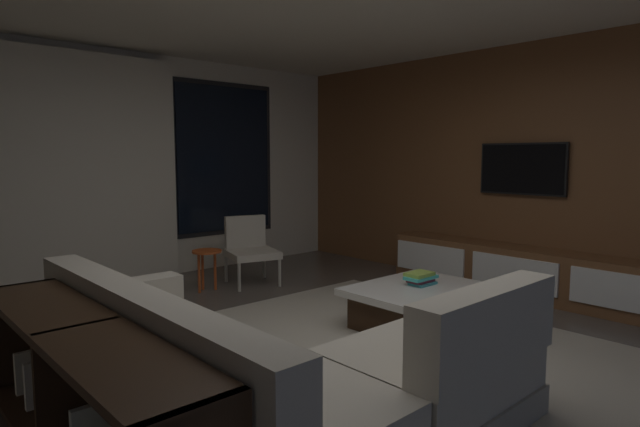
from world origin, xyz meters
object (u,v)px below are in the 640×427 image
book_stack_on_coffee_table (421,278)px  mounted_tv (522,169)px  accent_chair_near_window (250,246)px  coffee_table (430,309)px  console_table_behind_couch (81,394)px  media_console (528,274)px  sectional_couch (263,374)px  side_stool (206,258)px

book_stack_on_coffee_table → mounted_tv: bearing=-0.6°
accent_chair_near_window → mounted_tv: (1.97, -2.31, 0.92)m
coffee_table → accent_chair_near_window: size_ratio=1.49×
coffee_table → console_table_behind_couch: 2.93m
book_stack_on_coffee_table → mounted_tv: (1.75, -0.02, 0.93)m
book_stack_on_coffee_table → console_table_behind_couch: bearing=-173.1°
media_console → console_table_behind_couch: 4.57m
coffee_table → console_table_behind_couch: console_table_behind_couch is taller
sectional_couch → side_stool: bearing=65.4°
sectional_couch → book_stack_on_coffee_table: sectional_couch is taller
mounted_tv → console_table_behind_couch: size_ratio=0.46×
coffee_table → side_stool: side_stool is taller
coffee_table → book_stack_on_coffee_table: (0.08, 0.17, 0.23)m
coffee_table → mounted_tv: 2.17m
accent_chair_near_window → book_stack_on_coffee_table: bearing=-84.3°
mounted_tv → console_table_behind_couch: bearing=-175.9°
sectional_couch → console_table_behind_couch: size_ratio=1.19×
book_stack_on_coffee_table → side_stool: 2.43m
coffee_table → mounted_tv: bearing=4.6°
side_stool → mounted_tv: (2.55, -2.31, 0.98)m
accent_chair_near_window → console_table_behind_couch: 3.83m
coffee_table → media_console: (1.65, -0.05, 0.06)m
side_stool → coffee_table: bearing=-73.6°
sectional_couch → media_console: sectional_couch is taller
console_table_behind_couch → side_stool: bearing=50.5°
side_stool → media_console: size_ratio=0.15×
side_stool → console_table_behind_couch: (-2.19, -2.65, 0.05)m
sectional_couch → console_table_behind_couch: sectional_couch is taller
sectional_couch → media_console: 3.66m
book_stack_on_coffee_table → coffee_table: bearing=-115.7°
coffee_table → book_stack_on_coffee_table: size_ratio=3.88×
book_stack_on_coffee_table → accent_chair_near_window: accent_chair_near_window is taller
sectional_couch → mounted_tv: 4.00m
sectional_couch → media_console: size_ratio=0.81×
side_stool → console_table_behind_couch: 3.44m
side_stool → mounted_tv: size_ratio=0.48×
media_console → mounted_tv: mounted_tv is taller
coffee_table → side_stool: size_ratio=2.52×
sectional_couch → console_table_behind_couch: 0.93m
accent_chair_near_window → side_stool: size_ratio=1.70×
sectional_couch → book_stack_on_coffee_table: size_ratio=8.35×
side_stool → mounted_tv: 3.58m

